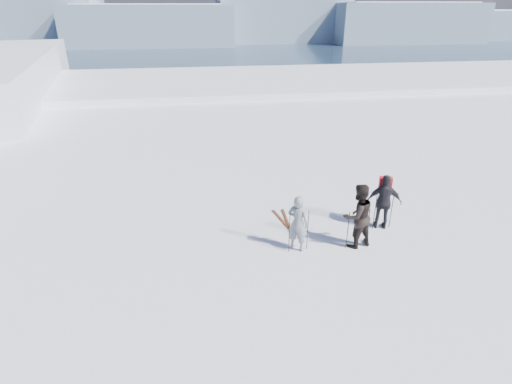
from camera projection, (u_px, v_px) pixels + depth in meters
lake_basin at (239, 149)px, 40.00m from camera, size 820.00×820.00×71.62m
far_mountain_range at (219, 21)px, 424.71m from camera, size 770.00×110.00×53.00m
skier_grey at (298, 223)px, 11.48m from camera, size 0.75×0.71×1.73m
skier_dark at (358, 216)px, 11.60m from camera, size 1.13×0.97×1.99m
skier_pack at (384, 202)px, 12.60m from camera, size 1.16×0.79×1.83m
backpack at (388, 165)px, 12.33m from camera, size 0.44×0.34×0.51m
ski_poles at (348, 223)px, 11.97m from camera, size 3.58×0.96×1.31m
skis_loose at (285, 221)px, 13.32m from camera, size 0.43×1.70×0.03m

